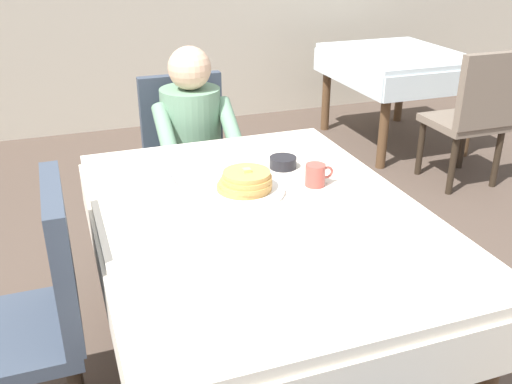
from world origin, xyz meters
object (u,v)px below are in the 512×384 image
Objects in this scene: cup_coffee at (316,175)px; background_chair_empty at (475,111)px; chair_diner at (188,153)px; spoon_near_edge at (280,234)px; dining_table_main at (261,233)px; chair_left_side at (36,305)px; plate_breakfast at (246,191)px; knife_right_of_plate at (295,187)px; breakfast_stack at (246,181)px; bowl_butter at (283,162)px; diner_person at (194,138)px; background_table_far at (397,67)px; syrup_pitcher at (168,177)px; fork_left_of_plate at (197,202)px.

cup_coffee is 2.06m from background_chair_empty.
spoon_near_edge is (-0.02, -1.36, 0.21)m from chair_diner.
chair_left_side is (-0.77, 0.00, -0.12)m from dining_table_main.
plate_breakfast is 0.19m from knife_right_of_plate.
breakfast_stack is (-0.00, 0.15, 0.14)m from dining_table_main.
chair_left_side is 1.07m from bowl_butter.
diner_person is at bearing 90.00° from chair_diner.
diner_person is at bearing 106.05° from cup_coffee.
chair_diner is 6.20× the size of spoon_near_edge.
spoon_near_edge is at bearing -91.26° from dining_table_main.
spoon_near_edge is at bearing -113.23° from bowl_butter.
diner_person is 2.30m from background_table_far.
chair_diner reaches higher than knife_right_of_plate.
breakfast_stack is 1.88× the size of bowl_butter.
syrup_pitcher is 2.44m from background_chair_empty.
chair_left_side is at bearing 56.17° from chair_diner.
plate_breakfast is 1.35× the size of breakfast_stack.
diner_person reaches higher than chair_diner.
spoon_near_edge is at bearing -130.92° from cup_coffee.
background_chair_empty reaches higher than syrup_pitcher.
dining_table_main is 1.18m from chair_diner.
chair_left_side is (-0.78, -1.17, 0.00)m from chair_diner.
bowl_butter is 2.57m from background_table_far.
cup_coffee is at bearing -92.05° from fork_left_of_plate.
knife_right_of_plate is at bearing -147.27° from background_chair_empty.
background_table_far is (1.97, 2.07, -0.17)m from breakfast_stack.
plate_breakfast is at bearing -87.76° from breakfast_stack.
spoon_near_edge is (0.19, -0.32, 0.00)m from fork_left_of_plate.
plate_breakfast is 1.40× the size of knife_right_of_plate.
chair_diner is 1.08m from knife_right_of_plate.
background_chair_empty reaches higher than plate_breakfast.
chair_diner is 0.89m from bowl_butter.
breakfast_stack is 0.20m from fork_left_of_plate.
spoon_near_edge is (-0.22, -0.52, -0.02)m from bowl_butter.
cup_coffee is at bearing -18.80° from syrup_pitcher.
chair_diner is 5.17× the size of fork_left_of_plate.
cup_coffee is 0.75× the size of spoon_near_edge.
chair_left_side is 0.82m from spoon_near_edge.
spoon_near_edge is (-0.02, -1.20, 0.07)m from diner_person.
diner_person is at bearing 106.83° from bowl_butter.
chair_diner is 1.37m from spoon_near_edge.
chair_diner is at bearing 103.75° from cup_coffee.
fork_left_of_plate is at bearing -173.48° from breakfast_stack.
diner_person reaches higher than breakfast_stack.
plate_breakfast is 1.56× the size of fork_left_of_plate.
cup_coffee reaches higher than background_table_far.
chair_left_side reaches higher than plate_breakfast.
chair_left_side is 1.08m from cup_coffee.
background_table_far is (1.97, 2.41, -0.12)m from spoon_near_edge.
diner_person reaches higher than chair_left_side.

